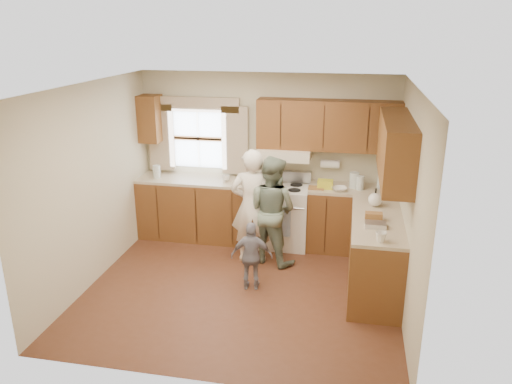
% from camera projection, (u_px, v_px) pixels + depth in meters
% --- Properties ---
extents(room, '(3.80, 3.80, 3.80)m').
position_uv_depth(room, '(241.00, 194.00, 5.86)').
color(room, '#512B19').
rests_on(room, ground).
extents(kitchen_fixtures, '(3.80, 2.25, 2.15)m').
position_uv_depth(kitchen_fixtures, '(302.00, 200.00, 6.88)').
color(kitchen_fixtures, '#4A2B0F').
rests_on(kitchen_fixtures, ground).
extents(stove, '(0.76, 0.67, 1.07)m').
position_uv_depth(stove, '(283.00, 215.00, 7.39)').
color(stove, silver).
rests_on(stove, ground).
extents(woman_left, '(0.65, 0.49, 1.59)m').
position_uv_depth(woman_left, '(252.00, 206.00, 6.78)').
color(woman_left, silver).
rests_on(woman_left, ground).
extents(woman_right, '(0.90, 0.82, 1.50)m').
position_uv_depth(woman_right, '(272.00, 210.00, 6.76)').
color(woman_right, '#213E2F').
rests_on(woman_right, ground).
extents(child, '(0.54, 0.28, 0.88)m').
position_uv_depth(child, '(252.00, 256.00, 6.12)').
color(child, gray).
rests_on(child, ground).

